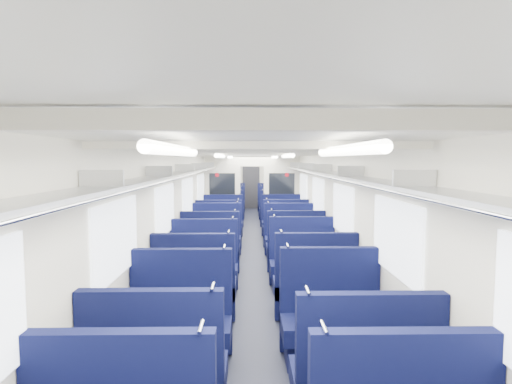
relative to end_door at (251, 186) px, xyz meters
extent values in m
cube|color=black|center=(0.00, -8.94, -1.00)|extent=(2.80, 18.00, 0.01)
cube|color=white|center=(0.00, -8.94, 1.35)|extent=(2.80, 18.00, 0.01)
cube|color=beige|center=(-1.40, -8.94, 0.18)|extent=(0.02, 18.00, 2.35)
cube|color=black|center=(-1.39, -8.94, -0.65)|extent=(0.03, 17.90, 0.70)
cube|color=beige|center=(1.40, -8.94, 0.18)|extent=(0.02, 18.00, 2.35)
cube|color=black|center=(1.39, -8.94, -0.65)|extent=(0.03, 17.90, 0.70)
cube|color=beige|center=(0.00, 0.06, 0.18)|extent=(2.80, 0.02, 2.35)
cube|color=#B2B5BA|center=(-1.22, -8.94, 0.97)|extent=(0.34, 17.40, 0.04)
cylinder|color=silver|center=(-1.04, -8.94, 0.95)|extent=(0.02, 17.40, 0.02)
cube|color=#B2B5BA|center=(-1.22, -14.94, 1.05)|extent=(0.34, 0.03, 0.14)
cube|color=#B2B5BA|center=(-1.22, -12.94, 1.05)|extent=(0.34, 0.03, 0.14)
cube|color=#B2B5BA|center=(-1.22, -10.94, 1.05)|extent=(0.34, 0.03, 0.14)
cube|color=#B2B5BA|center=(-1.22, -8.94, 1.05)|extent=(0.34, 0.03, 0.14)
cube|color=#B2B5BA|center=(-1.22, -6.94, 1.05)|extent=(0.34, 0.03, 0.14)
cube|color=#B2B5BA|center=(-1.22, -4.94, 1.05)|extent=(0.34, 0.03, 0.14)
cube|color=#B2B5BA|center=(-1.22, -2.94, 1.05)|extent=(0.34, 0.03, 0.14)
cube|color=#B2B5BA|center=(-1.22, -0.94, 1.05)|extent=(0.34, 0.03, 0.14)
cube|color=#B2B5BA|center=(1.22, -8.94, 0.97)|extent=(0.34, 17.40, 0.04)
cylinder|color=silver|center=(1.04, -8.94, 0.95)|extent=(0.02, 17.40, 0.02)
cube|color=#B2B5BA|center=(1.22, -14.94, 1.05)|extent=(0.34, 0.03, 0.14)
cube|color=#B2B5BA|center=(1.22, -12.94, 1.05)|extent=(0.34, 0.03, 0.14)
cube|color=#B2B5BA|center=(1.22, -10.94, 1.05)|extent=(0.34, 0.03, 0.14)
cube|color=#B2B5BA|center=(1.22, -8.94, 1.05)|extent=(0.34, 0.03, 0.14)
cube|color=#B2B5BA|center=(1.22, -6.94, 1.05)|extent=(0.34, 0.03, 0.14)
cube|color=#B2B5BA|center=(1.22, -4.94, 1.05)|extent=(0.34, 0.03, 0.14)
cube|color=#B2B5BA|center=(1.22, -2.94, 1.05)|extent=(0.34, 0.03, 0.14)
cube|color=#B2B5BA|center=(1.22, -0.94, 1.05)|extent=(0.34, 0.03, 0.14)
cube|color=white|center=(-1.38, -14.14, 0.42)|extent=(0.02, 1.30, 0.75)
cube|color=white|center=(-1.38, -11.84, 0.42)|extent=(0.02, 1.30, 0.75)
cube|color=white|center=(-1.38, -9.54, 0.42)|extent=(0.02, 1.30, 0.75)
cube|color=white|center=(-1.38, -7.24, 0.42)|extent=(0.02, 1.30, 0.75)
cube|color=white|center=(-1.38, -4.44, 0.42)|extent=(0.02, 1.30, 0.75)
cube|color=white|center=(-1.38, -2.14, 0.42)|extent=(0.02, 1.30, 0.75)
cube|color=white|center=(1.38, -14.14, 0.42)|extent=(0.02, 1.30, 0.75)
cube|color=white|center=(1.38, -11.84, 0.42)|extent=(0.02, 1.30, 0.75)
cube|color=white|center=(1.38, -9.54, 0.42)|extent=(0.02, 1.30, 0.75)
cube|color=white|center=(1.38, -7.24, 0.42)|extent=(0.02, 1.30, 0.75)
cube|color=white|center=(1.38, -4.44, 0.42)|extent=(0.02, 1.30, 0.75)
cube|color=white|center=(1.38, -2.14, 0.42)|extent=(0.02, 1.30, 0.75)
cube|color=silver|center=(0.00, -16.94, 1.31)|extent=(2.70, 0.06, 0.06)
cube|color=silver|center=(0.00, -14.94, 1.31)|extent=(2.70, 0.06, 0.06)
cube|color=silver|center=(0.00, -12.94, 1.31)|extent=(2.70, 0.06, 0.06)
cube|color=silver|center=(0.00, -10.94, 1.31)|extent=(2.70, 0.06, 0.06)
cube|color=silver|center=(0.00, -8.94, 1.31)|extent=(2.70, 0.06, 0.06)
cube|color=silver|center=(0.00, -6.94, 1.31)|extent=(2.70, 0.06, 0.06)
cube|color=silver|center=(0.00, -4.94, 1.31)|extent=(2.70, 0.06, 0.06)
cube|color=silver|center=(0.00, -2.94, 1.31)|extent=(2.70, 0.06, 0.06)
cube|color=silver|center=(0.00, -0.94, 1.31)|extent=(2.70, 0.06, 0.06)
cylinder|color=white|center=(-0.55, -15.44, 1.26)|extent=(0.07, 1.60, 0.07)
cylinder|color=white|center=(-0.55, -11.44, 1.26)|extent=(0.07, 1.60, 0.07)
cylinder|color=white|center=(-0.55, -7.94, 1.26)|extent=(0.07, 1.60, 0.07)
cylinder|color=white|center=(-0.55, -3.44, 1.26)|extent=(0.07, 1.60, 0.07)
cylinder|color=white|center=(0.55, -15.44, 1.26)|extent=(0.07, 1.60, 0.07)
cylinder|color=white|center=(0.55, -11.44, 1.26)|extent=(0.07, 1.60, 0.07)
cylinder|color=white|center=(0.55, -7.94, 1.26)|extent=(0.07, 1.60, 0.07)
cylinder|color=white|center=(0.55, -3.44, 1.26)|extent=(0.07, 1.60, 0.07)
cube|color=black|center=(0.00, 0.00, 0.00)|extent=(0.75, 0.06, 2.00)
cube|color=silver|center=(-0.88, -6.19, 0.18)|extent=(1.05, 0.08, 2.35)
cube|color=black|center=(-0.87, -6.24, 0.40)|extent=(0.76, 0.02, 0.80)
cylinder|color=red|center=(-1.02, -6.25, 0.75)|extent=(0.12, 0.01, 0.12)
cube|color=silver|center=(0.88, -6.19, 0.18)|extent=(1.05, 0.08, 2.35)
cube|color=black|center=(0.87, -6.24, 0.40)|extent=(0.76, 0.02, 0.80)
cylinder|color=red|center=(1.02, -6.25, 0.75)|extent=(0.12, 0.01, 0.12)
cube|color=silver|center=(0.00, -6.19, 1.17)|extent=(0.70, 0.08, 0.35)
cylinder|color=silver|center=(-0.35, -15.83, 0.24)|extent=(0.02, 0.17, 0.02)
cylinder|color=silver|center=(0.35, -15.84, 0.24)|extent=(0.02, 0.17, 0.02)
cube|color=#0B1038|center=(-0.83, -14.84, -0.62)|extent=(1.12, 0.59, 0.19)
cube|color=#0B1038|center=(-0.83, -15.08, -0.38)|extent=(1.12, 0.11, 1.20)
cylinder|color=silver|center=(-0.35, -15.08, 0.24)|extent=(0.02, 0.17, 0.02)
cube|color=#0B1038|center=(0.83, -14.95, -0.62)|extent=(1.12, 0.59, 0.19)
cube|color=#0B1038|center=(0.83, -15.19, -0.38)|extent=(1.12, 0.11, 1.20)
cylinder|color=silver|center=(0.35, -15.19, 0.24)|extent=(0.02, 0.17, 0.02)
cube|color=#0B1038|center=(-0.83, -13.92, -0.62)|extent=(1.12, 0.59, 0.19)
cube|color=black|center=(-0.83, -13.92, -0.86)|extent=(1.03, 0.47, 0.29)
cube|color=#0B1038|center=(-0.83, -13.68, -0.38)|extent=(1.12, 0.11, 1.20)
cylinder|color=silver|center=(-0.35, -13.68, 0.24)|extent=(0.02, 0.17, 0.02)
cube|color=#0B1038|center=(0.83, -13.87, -0.62)|extent=(1.12, 0.59, 0.19)
cube|color=black|center=(0.83, -13.87, -0.86)|extent=(1.03, 0.47, 0.29)
cube|color=#0B1038|center=(0.83, -13.63, -0.38)|extent=(1.12, 0.11, 1.20)
cylinder|color=silver|center=(0.35, -13.63, 0.24)|extent=(0.02, 0.17, 0.02)
cube|color=#0B1038|center=(-0.83, -12.51, -0.62)|extent=(1.12, 0.59, 0.19)
cube|color=black|center=(-0.83, -12.51, -0.86)|extent=(1.03, 0.47, 0.29)
cube|color=#0B1038|center=(-0.83, -12.75, -0.38)|extent=(1.12, 0.11, 1.20)
cylinder|color=silver|center=(-0.35, -12.75, 0.24)|extent=(0.02, 0.17, 0.02)
cube|color=#0B1038|center=(0.83, -12.48, -0.62)|extent=(1.12, 0.59, 0.19)
cube|color=black|center=(0.83, -12.48, -0.86)|extent=(1.03, 0.47, 0.29)
cube|color=#0B1038|center=(0.83, -12.72, -0.38)|extent=(1.12, 0.11, 1.20)
cylinder|color=silver|center=(0.35, -12.72, 0.24)|extent=(0.02, 0.17, 0.02)
cube|color=#0B1038|center=(-0.83, -11.66, -0.62)|extent=(1.12, 0.59, 0.19)
cube|color=black|center=(-0.83, -11.66, -0.86)|extent=(1.03, 0.47, 0.29)
cube|color=#0B1038|center=(-0.83, -11.42, -0.38)|extent=(1.12, 0.11, 1.20)
cylinder|color=silver|center=(-0.35, -11.42, 0.24)|extent=(0.02, 0.17, 0.02)
cube|color=#0B1038|center=(0.83, -11.43, -0.62)|extent=(1.12, 0.59, 0.19)
cube|color=black|center=(0.83, -11.43, -0.86)|extent=(1.03, 0.47, 0.29)
cube|color=#0B1038|center=(0.83, -11.19, -0.38)|extent=(1.12, 0.11, 1.20)
cylinder|color=silver|center=(0.35, -11.19, 0.24)|extent=(0.02, 0.17, 0.02)
cube|color=#0B1038|center=(-0.83, -10.20, -0.62)|extent=(1.12, 0.59, 0.19)
cube|color=black|center=(-0.83, -10.20, -0.86)|extent=(1.03, 0.47, 0.29)
cube|color=#0B1038|center=(-0.83, -10.44, -0.38)|extent=(1.12, 0.11, 1.20)
cylinder|color=silver|center=(-0.35, -10.44, 0.24)|extent=(0.02, 0.17, 0.02)
cube|color=#0B1038|center=(0.83, -10.13, -0.62)|extent=(1.12, 0.59, 0.19)
cube|color=black|center=(0.83, -10.13, -0.86)|extent=(1.03, 0.47, 0.29)
cube|color=#0B1038|center=(0.83, -10.37, -0.38)|extent=(1.12, 0.11, 1.20)
cylinder|color=silver|center=(0.35, -10.37, 0.24)|extent=(0.02, 0.17, 0.02)
cube|color=#0B1038|center=(-0.83, -9.18, -0.62)|extent=(1.12, 0.59, 0.19)
cube|color=black|center=(-0.83, -9.18, -0.86)|extent=(1.03, 0.47, 0.29)
cube|color=#0B1038|center=(-0.83, -8.94, -0.38)|extent=(1.12, 0.11, 1.20)
cylinder|color=silver|center=(-0.35, -8.94, 0.24)|extent=(0.02, 0.17, 0.02)
cube|color=#0B1038|center=(0.83, -9.24, -0.62)|extent=(1.12, 0.59, 0.19)
cube|color=black|center=(0.83, -9.24, -0.86)|extent=(1.03, 0.47, 0.29)
cube|color=#0B1038|center=(0.83, -9.00, -0.38)|extent=(1.12, 0.11, 1.20)
cylinder|color=silver|center=(0.35, -9.00, 0.24)|extent=(0.02, 0.17, 0.02)
cube|color=#0B1038|center=(-0.83, -8.05, -0.62)|extent=(1.12, 0.59, 0.19)
cube|color=black|center=(-0.83, -8.05, -0.86)|extent=(1.03, 0.47, 0.29)
cube|color=#0B1038|center=(-0.83, -8.29, -0.38)|extent=(1.12, 0.11, 1.20)
cylinder|color=silver|center=(-0.35, -8.29, 0.24)|extent=(0.02, 0.17, 0.02)
cube|color=#0B1038|center=(0.83, -7.92, -0.62)|extent=(1.12, 0.59, 0.19)
cube|color=black|center=(0.83, -7.92, -0.86)|extent=(1.03, 0.47, 0.29)
cube|color=#0B1038|center=(0.83, -8.16, -0.38)|extent=(1.12, 0.11, 1.20)
cylinder|color=silver|center=(0.35, -8.16, 0.24)|extent=(0.02, 0.17, 0.02)
cube|color=#0B1038|center=(-0.83, -7.01, -0.62)|extent=(1.12, 0.59, 0.19)
cube|color=black|center=(-0.83, -7.01, -0.86)|extent=(1.03, 0.47, 0.29)
cube|color=#0B1038|center=(-0.83, -6.77, -0.38)|extent=(1.12, 0.11, 1.20)
cylinder|color=silver|center=(-0.35, -6.77, 0.24)|extent=(0.02, 0.17, 0.02)
cube|color=#0B1038|center=(0.83, -6.90, -0.62)|extent=(1.12, 0.59, 0.19)
cube|color=black|center=(0.83, -6.90, -0.86)|extent=(1.03, 0.47, 0.29)
cube|color=#0B1038|center=(0.83, -6.66, -0.38)|extent=(1.12, 0.11, 1.20)
cylinder|color=silver|center=(0.35, -6.66, 0.24)|extent=(0.02, 0.17, 0.02)
cube|color=#0B1038|center=(-0.83, -4.84, -0.62)|extent=(1.12, 0.59, 0.19)
cube|color=black|center=(-0.83, -4.84, -0.86)|extent=(1.03, 0.47, 0.29)
cube|color=#0B1038|center=(-0.83, -5.08, -0.38)|extent=(1.12, 0.11, 1.20)
cylinder|color=silver|center=(-0.35, -5.08, 0.24)|extent=(0.02, 0.17, 0.02)
cube|color=#0B1038|center=(0.83, -4.86, -0.62)|extent=(1.12, 0.59, 0.19)
cube|color=black|center=(0.83, -4.86, -0.86)|extent=(1.03, 0.47, 0.29)
cube|color=#0B1038|center=(0.83, -5.10, -0.38)|extent=(1.12, 0.11, 1.20)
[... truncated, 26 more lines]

